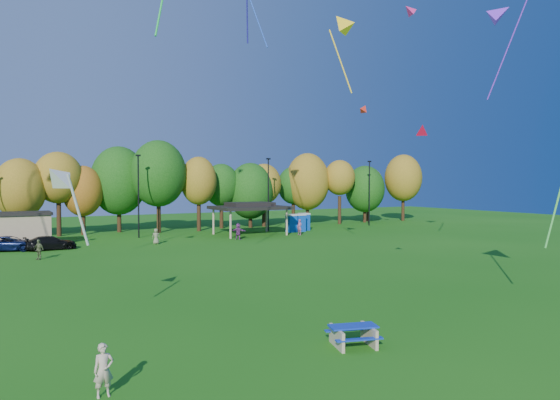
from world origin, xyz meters
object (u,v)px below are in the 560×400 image
car_c (10,244)px  car_d (51,243)px  picnic_table (353,334)px  kite_flyer (104,370)px  porta_potties (299,222)px

car_c → car_d: 3.36m
picnic_table → kite_flyer: kite_flyer is taller
picnic_table → car_c: car_c is taller
porta_potties → car_d: bearing=-172.3°
kite_flyer → car_c: bearing=91.5°
porta_potties → picnic_table: size_ratio=1.78×
kite_flyer → porta_potties: bearing=50.7°
picnic_table → car_d: 35.18m
car_d → car_c: bearing=67.2°
car_c → kite_flyer: bearing=-160.6°
porta_potties → car_c: porta_potties is taller
porta_potties → car_c: (-31.57, -2.84, -0.44)m
kite_flyer → car_c: 35.52m
car_c → picnic_table: bearing=-146.7°
picnic_table → kite_flyer: 8.85m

